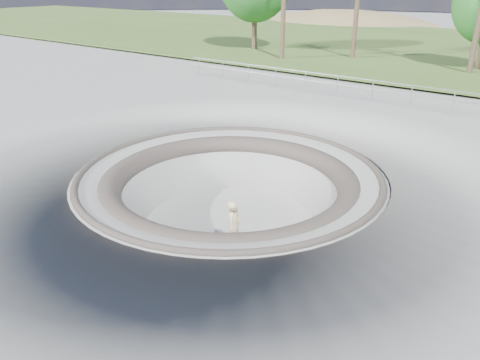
{
  "coord_description": "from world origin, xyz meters",
  "views": [
    {
      "loc": [
        9.04,
        -11.37,
        6.05
      ],
      "look_at": [
        0.5,
        -0.08,
        -0.1
      ],
      "focal_mm": 35.0,
      "sensor_mm": 36.0,
      "label": 1
    }
  ],
  "objects": [
    {
      "name": "safety_railing",
      "position": [
        0.0,
        12.0,
        0.69
      ],
      "size": [
        25.0,
        0.06,
        1.03
      ],
      "color": "#969A9E",
      "rests_on": "ground"
    },
    {
      "name": "grass_strip",
      "position": [
        0.0,
        34.0,
        0.22
      ],
      "size": [
        180.0,
        36.0,
        0.12
      ],
      "color": "#395522",
      "rests_on": "ground"
    },
    {
      "name": "skate_bowl",
      "position": [
        0.0,
        0.0,
        -1.83
      ],
      "size": [
        14.0,
        14.0,
        4.1
      ],
      "color": "gray",
      "rests_on": "ground"
    },
    {
      "name": "ground",
      "position": [
        0.0,
        0.0,
        0.0
      ],
      "size": [
        180.0,
        180.0,
        0.0
      ],
      "primitive_type": "plane",
      "color": "gray",
      "rests_on": "ground"
    },
    {
      "name": "skateboard",
      "position": [
        1.41,
        -1.58,
        -1.84
      ],
      "size": [
        0.79,
        0.44,
        0.08
      ],
      "color": "brown",
      "rests_on": "ground"
    },
    {
      "name": "skater",
      "position": [
        1.41,
        -1.58,
        -0.94
      ],
      "size": [
        0.58,
        0.73,
        1.76
      ],
      "primitive_type": "imported",
      "rotation": [
        0.0,
        0.0,
        1.85
      ],
      "color": "#D6BD8A",
      "rests_on": "skateboard"
    }
  ]
}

